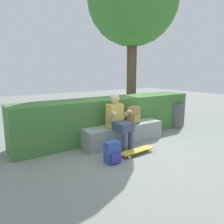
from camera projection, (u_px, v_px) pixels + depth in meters
name	position (u px, v px, depth m)	size (l,w,h in m)	color
ground_plane	(132.00, 146.00, 4.89)	(24.00, 24.00, 0.00)	gray
bench_main	(124.00, 134.00, 5.11)	(2.03, 0.47, 0.44)	gray
person_skater	(119.00, 120.00, 4.69)	(0.49, 0.62, 1.19)	gold
skateboard_near_person	(137.00, 151.00, 4.43)	(0.81, 0.23, 0.09)	gold
backpack_on_bench	(134.00, 115.00, 5.18)	(0.28, 0.23, 0.40)	#A37A47
backpack_on_ground	(113.00, 152.00, 4.01)	(0.28, 0.23, 0.40)	#2D4C99
hedge_row	(111.00, 117.00, 5.58)	(4.92, 0.78, 1.00)	#3F7335
tree_behind_bench	(133.00, 0.00, 6.22)	(2.63, 2.63, 5.01)	#473323
trash_bin	(175.00, 115.00, 6.51)	(0.47, 0.47, 0.72)	#4C4C51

